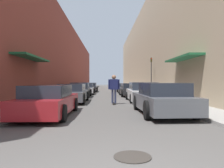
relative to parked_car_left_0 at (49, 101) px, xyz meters
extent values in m
plane|color=#4C4947|center=(2.45, 19.46, -0.61)|extent=(141.70, 141.70, 0.00)
cube|color=gray|center=(-1.85, 25.90, -0.55)|extent=(1.80, 64.41, 0.12)
cube|color=gray|center=(6.76, 25.90, -0.55)|extent=(1.80, 64.41, 0.12)
cube|color=brown|center=(-4.75, 25.90, 4.30)|extent=(4.00, 64.41, 9.81)
cube|color=#1E6038|center=(-2.35, 4.97, 2.29)|extent=(1.00, 4.80, 0.12)
cube|color=tan|center=(9.66, 25.90, 5.58)|extent=(4.00, 64.41, 12.37)
cube|color=#1E6038|center=(7.26, 4.97, 2.29)|extent=(1.00, 4.80, 0.12)
cube|color=maroon|center=(0.00, 0.06, -0.12)|extent=(1.74, 4.70, 0.62)
cube|color=#232833|center=(0.00, -0.18, 0.42)|extent=(1.53, 2.44, 0.46)
cylinder|color=black|center=(-0.85, 1.51, -0.30)|extent=(0.18, 0.62, 0.62)
cylinder|color=black|center=(0.85, 1.51, -0.30)|extent=(0.18, 0.62, 0.62)
cylinder|color=black|center=(-0.85, -1.40, -0.30)|extent=(0.18, 0.62, 0.62)
cylinder|color=black|center=(0.85, -1.40, -0.30)|extent=(0.18, 0.62, 0.62)
cube|color=#515459|center=(0.09, 5.77, -0.12)|extent=(1.80, 4.53, 0.59)
cube|color=#232833|center=(0.09, 5.54, 0.40)|extent=(1.57, 2.36, 0.47)
cylinder|color=black|center=(-0.78, 7.17, -0.26)|extent=(0.18, 0.69, 0.69)
cylinder|color=black|center=(0.95, 7.17, -0.26)|extent=(0.18, 0.69, 0.69)
cylinder|color=black|center=(-0.78, 4.37, -0.26)|extent=(0.18, 0.69, 0.69)
cylinder|color=black|center=(0.95, 4.37, -0.26)|extent=(0.18, 0.69, 0.69)
cube|color=#232326|center=(-0.01, 10.85, -0.11)|extent=(1.82, 4.00, 0.63)
cube|color=#232833|center=(-0.01, 10.65, 0.46)|extent=(1.56, 2.10, 0.50)
cylinder|color=black|center=(-0.85, 12.08, -0.27)|extent=(0.18, 0.67, 0.67)
cylinder|color=black|center=(0.84, 12.08, -0.27)|extent=(0.18, 0.67, 0.67)
cylinder|color=black|center=(-0.85, 9.62, -0.27)|extent=(0.18, 0.67, 0.67)
cylinder|color=black|center=(0.84, 9.62, -0.27)|extent=(0.18, 0.67, 0.67)
cube|color=#B7B7BC|center=(0.07, 15.41, -0.13)|extent=(1.89, 4.00, 0.56)
cube|color=#232833|center=(0.07, 15.21, 0.39)|extent=(1.62, 2.10, 0.48)
cylinder|color=black|center=(-0.80, 16.63, -0.25)|extent=(0.18, 0.72, 0.72)
cylinder|color=black|center=(0.94, 16.63, -0.25)|extent=(0.18, 0.72, 0.72)
cylinder|color=black|center=(-0.80, 14.18, -0.25)|extent=(0.18, 0.72, 0.72)
cylinder|color=black|center=(0.94, 14.18, -0.25)|extent=(0.18, 0.72, 0.72)
cube|color=#232326|center=(0.13, 20.89, -0.14)|extent=(1.97, 4.81, 0.56)
cube|color=#232833|center=(0.13, 20.65, 0.39)|extent=(1.72, 2.51, 0.51)
cylinder|color=black|center=(-0.82, 22.38, -0.27)|extent=(0.18, 0.68, 0.68)
cylinder|color=black|center=(1.08, 22.38, -0.27)|extent=(0.18, 0.68, 0.68)
cylinder|color=black|center=(-0.82, 19.40, -0.27)|extent=(0.18, 0.68, 0.68)
cylinder|color=black|center=(1.08, 19.40, -0.27)|extent=(0.18, 0.68, 0.68)
cube|color=#515459|center=(4.72, 0.39, -0.09)|extent=(1.97, 4.68, 0.63)
cube|color=#232833|center=(4.72, 0.16, 0.48)|extent=(1.68, 2.45, 0.51)
cylinder|color=black|center=(3.82, 1.83, -0.25)|extent=(0.18, 0.72, 0.72)
cylinder|color=black|center=(5.62, 1.83, -0.25)|extent=(0.18, 0.72, 0.72)
cylinder|color=black|center=(3.82, -1.04, -0.25)|extent=(0.18, 0.72, 0.72)
cylinder|color=black|center=(5.62, -1.04, -0.25)|extent=(0.18, 0.72, 0.72)
cube|color=silver|center=(4.91, 6.46, -0.11)|extent=(2.05, 4.76, 0.66)
cube|color=#232833|center=(4.91, 6.22, 0.48)|extent=(1.77, 2.49, 0.53)
cylinder|color=black|center=(3.96, 7.92, -0.30)|extent=(0.18, 0.61, 0.61)
cylinder|color=black|center=(5.86, 7.92, -0.30)|extent=(0.18, 0.61, 0.61)
cylinder|color=black|center=(3.96, 4.99, -0.30)|extent=(0.18, 0.61, 0.61)
cylinder|color=black|center=(5.86, 4.99, -0.30)|extent=(0.18, 0.61, 0.61)
cube|color=#232326|center=(4.72, 12.13, -0.14)|extent=(2.03, 4.84, 0.55)
cube|color=#232833|center=(4.72, 11.89, 0.39)|extent=(1.74, 2.53, 0.50)
cylinder|color=black|center=(3.78, 13.62, -0.26)|extent=(0.18, 0.69, 0.69)
cylinder|color=black|center=(5.65, 13.62, -0.26)|extent=(0.18, 0.69, 0.69)
cylinder|color=black|center=(3.78, 10.65, -0.26)|extent=(0.18, 0.69, 0.69)
cylinder|color=black|center=(5.65, 10.65, -0.26)|extent=(0.18, 0.69, 0.69)
cube|color=#515459|center=(4.74, 18.28, -0.14)|extent=(1.97, 4.78, 0.57)
cube|color=#232833|center=(4.74, 18.05, 0.36)|extent=(1.69, 2.50, 0.44)
cylinder|color=black|center=(3.83, 19.75, -0.29)|extent=(0.18, 0.64, 0.64)
cylinder|color=black|center=(5.65, 19.75, -0.29)|extent=(0.18, 0.64, 0.64)
cylinder|color=black|center=(3.83, 16.81, -0.29)|extent=(0.18, 0.64, 0.64)
cylinder|color=black|center=(5.65, 16.81, -0.29)|extent=(0.18, 0.64, 0.64)
cube|color=black|center=(2.82, 4.50, -0.54)|extent=(0.20, 0.78, 0.02)
cylinder|color=beige|center=(2.74, 4.75, -0.58)|extent=(0.03, 0.06, 0.06)
cylinder|color=beige|center=(2.89, 4.75, -0.58)|extent=(0.03, 0.06, 0.06)
cylinder|color=beige|center=(2.74, 4.25, -0.58)|extent=(0.03, 0.06, 0.06)
cylinder|color=beige|center=(2.89, 4.25, -0.58)|extent=(0.03, 0.06, 0.06)
cylinder|color=#2D3351|center=(2.73, 4.50, -0.11)|extent=(0.12, 0.12, 0.84)
cylinder|color=#2D3351|center=(2.90, 4.50, -0.11)|extent=(0.12, 0.12, 0.84)
cube|color=#191E4C|center=(2.82, 4.50, 0.62)|extent=(0.50, 0.22, 0.64)
sphere|color=#8C664C|center=(2.82, 4.50, 1.08)|extent=(0.27, 0.27, 0.27)
cylinder|color=#191E4C|center=(2.52, 4.50, 0.62)|extent=(0.10, 0.10, 0.60)
cylinder|color=#191E4C|center=(3.11, 4.50, 0.62)|extent=(0.10, 0.10, 0.60)
cylinder|color=#332D28|center=(2.82, -4.94, -0.60)|extent=(0.70, 0.70, 0.02)
cylinder|color=#2D2D2D|center=(7.23, 14.57, 1.45)|extent=(0.10, 0.10, 3.87)
cube|color=#332D0F|center=(7.23, 14.57, 3.16)|extent=(0.16, 0.16, 0.45)
sphere|color=red|center=(7.23, 14.48, 3.27)|extent=(0.11, 0.11, 0.11)
camera|label=1|loc=(2.33, -8.94, 0.79)|focal=35.00mm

